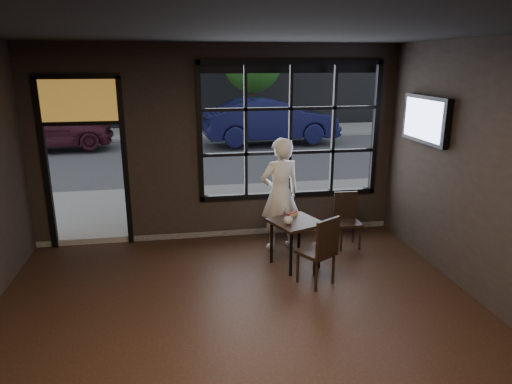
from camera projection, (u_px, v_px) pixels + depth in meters
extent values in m
cube|color=black|center=(253.00, 365.00, 4.58)|extent=(6.00, 7.00, 0.02)
cube|color=black|center=(253.00, 25.00, 3.68)|extent=(6.00, 7.00, 0.02)
cube|color=black|center=(290.00, 131.00, 7.58)|extent=(3.06, 0.12, 2.28)
cube|color=orange|center=(79.00, 100.00, 6.90)|extent=(1.20, 0.06, 0.70)
cube|color=#545456|center=(188.00, 111.00, 27.30)|extent=(60.00, 41.00, 0.04)
cube|color=black|center=(295.00, 243.00, 6.69)|extent=(0.83, 0.83, 0.70)
cube|color=black|center=(316.00, 250.00, 6.11)|extent=(0.58, 0.58, 0.97)
cube|color=black|center=(348.00, 221.00, 7.33)|extent=(0.39, 0.39, 0.89)
imported|color=silver|center=(280.00, 194.00, 7.17)|extent=(0.74, 0.56, 1.80)
imported|color=silver|center=(288.00, 221.00, 6.46)|extent=(0.17, 0.17, 0.10)
cube|color=black|center=(426.00, 119.00, 6.65)|extent=(0.13, 1.17, 0.69)
imported|color=#12133E|center=(270.00, 120.00, 16.10)|extent=(4.87, 2.04, 1.56)
imported|color=#471623|center=(47.00, 127.00, 14.95)|extent=(4.33, 2.11, 1.42)
cylinder|color=#332114|center=(155.00, 106.00, 18.53)|extent=(0.20, 0.20, 2.22)
sphere|color=#29661E|center=(152.00, 60.00, 18.03)|extent=(2.43, 2.43, 2.43)
cylinder|color=#332114|center=(252.00, 107.00, 18.68)|extent=(0.19, 0.19, 2.14)
sphere|color=#267323|center=(252.00, 63.00, 18.20)|extent=(2.34, 2.34, 2.34)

